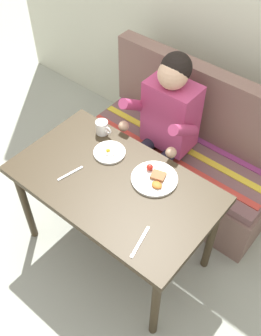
# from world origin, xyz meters

# --- Properties ---
(ground_plane) EXTENTS (8.00, 8.00, 0.00)m
(ground_plane) POSITION_xyz_m (0.00, 0.00, 0.00)
(ground_plane) COLOR #A2A698
(back_wall) EXTENTS (4.40, 0.10, 2.60)m
(back_wall) POSITION_xyz_m (0.00, 1.27, 1.30)
(back_wall) COLOR beige
(back_wall) RESTS_ON ground
(table) EXTENTS (1.20, 0.70, 0.73)m
(table) POSITION_xyz_m (0.00, 0.00, 0.65)
(table) COLOR #372C1C
(table) RESTS_ON ground
(couch) EXTENTS (1.44, 0.56, 1.00)m
(couch) POSITION_xyz_m (0.00, 0.76, 0.33)
(couch) COLOR #7D5D54
(couch) RESTS_ON ground
(person) EXTENTS (0.45, 0.61, 1.21)m
(person) POSITION_xyz_m (-0.07, 0.59, 0.74)
(person) COLOR #B53C6B
(person) RESTS_ON ground
(plate_breakfast) EXTENTS (0.27, 0.27, 0.05)m
(plate_breakfast) POSITION_xyz_m (0.17, 0.16, 0.74)
(plate_breakfast) COLOR white
(plate_breakfast) RESTS_ON table
(plate_eggs) EXTENTS (0.20, 0.20, 0.04)m
(plate_eggs) POSITION_xyz_m (-0.17, 0.16, 0.74)
(plate_eggs) COLOR white
(plate_eggs) RESTS_ON table
(coffee_mug) EXTENTS (0.12, 0.08, 0.09)m
(coffee_mug) POSITION_xyz_m (-0.33, 0.27, 0.78)
(coffee_mug) COLOR white
(coffee_mug) RESTS_ON table
(fork) EXTENTS (0.05, 0.17, 0.00)m
(fork) POSITION_xyz_m (-0.24, -0.11, 0.73)
(fork) COLOR silver
(fork) RESTS_ON table
(knife) EXTENTS (0.06, 0.20, 0.00)m
(knife) POSITION_xyz_m (0.37, -0.22, 0.73)
(knife) COLOR silver
(knife) RESTS_ON table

